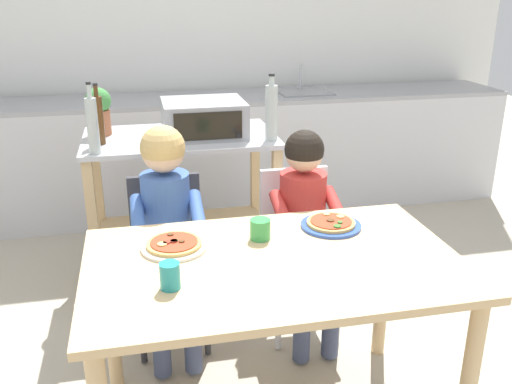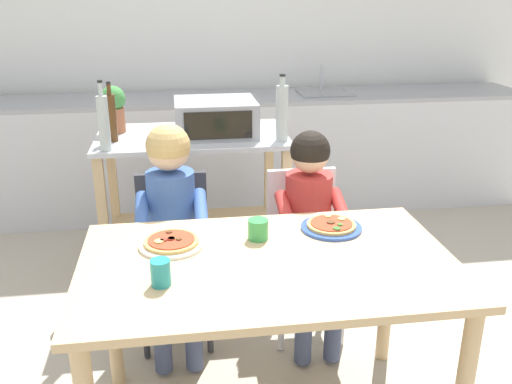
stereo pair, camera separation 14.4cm
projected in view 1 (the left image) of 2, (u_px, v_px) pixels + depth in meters
name	position (u px, v px, depth m)	size (l,w,h in m)	color
ground_plane	(227.00, 289.00, 3.26)	(10.94, 10.94, 0.00)	#B7AD99
back_wall_tiled	(188.00, 28.00, 4.34)	(5.34, 0.12, 2.70)	white
kitchen_counter	(198.00, 154.00, 4.29)	(4.81, 0.60, 1.09)	silver
kitchen_island_cart	(182.00, 186.00, 3.16)	(1.05, 0.63, 0.89)	#B7BABF
toaster_oven	(204.00, 118.00, 3.04)	(0.44, 0.39, 0.19)	#999BA0
bottle_brown_beer	(93.00, 125.00, 2.68)	(0.06, 0.06, 0.35)	#ADB7B2
bottle_dark_olive_oil	(99.00, 119.00, 2.86)	(0.05, 0.05, 0.32)	#4C2D14
bottle_tall_green_wine	(271.00, 112.00, 2.92)	(0.06, 0.06, 0.35)	#ADB7B2
potted_herb_plant	(99.00, 110.00, 3.03)	(0.14, 0.14, 0.26)	#9E5B3D
dining_table	(274.00, 285.00, 2.03)	(1.35, 0.82, 0.74)	tan
dining_chair_left	(168.00, 248.00, 2.67)	(0.36, 0.36, 0.81)	#333338
dining_chair_right	(298.00, 239.00, 2.77)	(0.36, 0.36, 0.81)	silver
child_in_blue_striped_shirt	(167.00, 215.00, 2.49)	(0.32, 0.42, 1.08)	#424C6B
child_in_red_shirt	(306.00, 214.00, 2.60)	(0.32, 0.42, 1.03)	#424C6B
pizza_plate_white	(174.00, 245.00, 2.08)	(0.25, 0.25, 0.03)	white
pizza_plate_blue_rimmed	(331.00, 224.00, 2.26)	(0.25, 0.25, 0.03)	#3356B7
drinking_cup_green	(260.00, 229.00, 2.15)	(0.08, 0.08, 0.08)	green
drinking_cup_teal	(170.00, 276.00, 1.79)	(0.07, 0.07, 0.09)	teal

